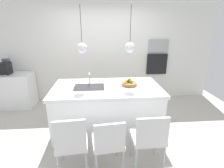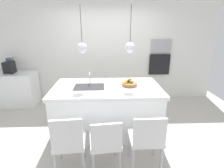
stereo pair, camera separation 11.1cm
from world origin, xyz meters
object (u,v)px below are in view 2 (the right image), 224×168
chair_middle (106,141)px  fruit_bowl (129,83)px  chair_far (147,138)px  microwave (161,46)px  coffee_machine (9,67)px  chair_near (69,141)px  oven (159,64)px

chair_middle → fruit_bowl: bearing=66.5°
chair_middle → chair_far: chair_far is taller
fruit_bowl → chair_far: 1.16m
fruit_bowl → microwave: bearing=55.9°
coffee_machine → chair_middle: bearing=-43.9°
chair_near → chair_middle: size_ratio=1.08×
coffee_machine → oven: bearing=4.3°
fruit_bowl → chair_near: fruit_bowl is taller
coffee_machine → chair_middle: 3.37m
coffee_machine → oven: size_ratio=0.68×
fruit_bowl → chair_far: bearing=-84.1°
chair_far → microwave: bearing=70.3°
chair_middle → chair_far: (0.58, -0.00, 0.04)m
chair_near → chair_middle: (0.50, 0.01, -0.03)m
fruit_bowl → chair_middle: (-0.46, -1.07, -0.49)m
fruit_bowl → coffee_machine: 3.12m
chair_middle → chair_far: bearing=-0.0°
coffee_machine → chair_far: (2.97, -2.31, -0.51)m
fruit_bowl → chair_middle: size_ratio=0.35×
microwave → chair_far: (-0.93, -2.61, -0.97)m
coffee_machine → oven: oven is taller
oven → chair_middle: oven is taller
chair_far → fruit_bowl: bearing=95.9°
microwave → chair_middle: bearing=-120.0°
microwave → chair_middle: microwave is taller
fruit_bowl → chair_far: fruit_bowl is taller
oven → chair_near: size_ratio=0.62×
coffee_machine → chair_near: 3.04m
fruit_bowl → chair_near: 1.52m
microwave → chair_near: 3.44m
oven → chair_far: oven is taller
chair_far → chair_middle: bearing=180.0°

